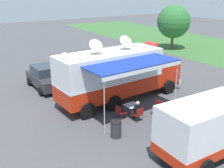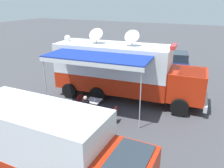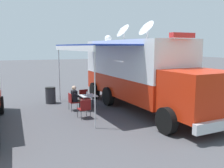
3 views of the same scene
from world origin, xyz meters
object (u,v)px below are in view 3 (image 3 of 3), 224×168
Objects in this scene: water_bottle at (87,94)px; folding_chair_beside_table at (84,96)px; folding_table at (88,96)px; seated_responder at (76,97)px; command_truck at (140,71)px; trash_bin at (51,95)px; car_behind_truck at (177,79)px; folding_chair_spare_by_truck at (85,107)px; folding_chair_at_table at (72,100)px.

water_bottle is 0.26× the size of folding_chair_beside_table.
folding_chair_beside_table is (-0.03, -0.85, -0.16)m from folding_table.
seated_responder is (0.64, 0.74, 0.14)m from folding_chair_beside_table.
command_truck reaches higher than trash_bin.
command_truck is 43.02× the size of water_bottle.
command_truck reaches higher than water_bottle.
seated_responder is 0.29× the size of car_behind_truck.
seated_responder reaches higher than folding_chair_spare_by_truck.
folding_chair_at_table is 2.19m from trash_bin.
trash_bin is (4.14, -2.89, -1.49)m from command_truck.
seated_responder is (0.51, -0.25, -0.18)m from water_bottle.
folding_chair_at_table and folding_chair_beside_table have the same top height.
folding_table is at bearing 169.53° from seated_responder.
folding_chair_at_table is at bearing 42.16° from folding_chair_beside_table.
trash_bin is 9.13m from car_behind_truck.
folding_chair_beside_table is at bearing 140.92° from trash_bin.
seated_responder reaches higher than folding_chair_at_table.
command_truck reaches higher than seated_responder.
folding_table is 2.67m from trash_bin.
seated_responder is (0.61, -0.11, -0.02)m from folding_table.
command_truck is 2.96m from folding_table.
seated_responder reaches higher than folding_table.
folding_chair_spare_by_truck is 9.22m from car_behind_truck.
car_behind_truck is at bearing -144.51° from command_truck.
folding_chair_at_table is 1.12m from folding_chair_beside_table.
command_truck is at bearing 147.86° from folding_chair_beside_table.
command_truck is 11.08× the size of folding_chair_at_table.
car_behind_truck is at bearing -159.65° from folding_table.
trash_bin is at bearing -69.31° from folding_chair_at_table.
folding_chair_beside_table is 2.06m from trash_bin.
trash_bin is (1.47, -2.29, -0.38)m from water_bottle.
seated_responder is at bearing 18.22° from car_behind_truck.
folding_chair_spare_by_truck is (-0.18, 1.61, 0.00)m from folding_chair_at_table.
trash_bin is at bearing -34.97° from command_truck.
folding_table is 0.86m from folding_chair_beside_table.
seated_responder is at bearing -90.42° from folding_chair_spare_by_truck.
water_bottle is at bearing 153.63° from seated_responder.
car_behind_truck reaches higher than folding_chair_spare_by_truck.
command_truck is 3.58m from folding_chair_spare_by_truck.
water_bottle is 0.18× the size of seated_responder.
folding_chair_at_table reaches higher than folding_table.
folding_chair_at_table is at bearing -83.74° from folding_chair_spare_by_truck.
command_truck is at bearing 164.90° from seated_responder.
folding_chair_spare_by_truck is (0.52, 1.37, -0.32)m from water_bottle.
trash_bin is 0.21× the size of car_behind_truck.
folding_chair_beside_table and folding_chair_spare_by_truck have the same top height.
folding_chair_at_table and folding_chair_spare_by_truck have the same top height.
folding_table is 0.20× the size of car_behind_truck.
command_truck is 2.95m from water_bottle.
command_truck is 11.08× the size of folding_chair_beside_table.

